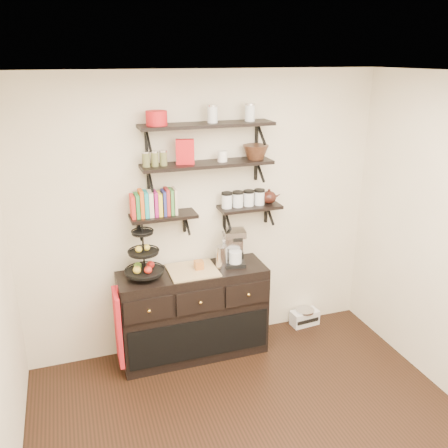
# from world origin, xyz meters

# --- Properties ---
(ceiling) EXTENTS (3.50, 3.50, 0.02)m
(ceiling) POSITION_xyz_m (0.00, 0.00, 2.70)
(ceiling) COLOR white
(ceiling) RESTS_ON back_wall
(back_wall) EXTENTS (3.50, 0.02, 2.70)m
(back_wall) POSITION_xyz_m (0.00, 1.75, 1.35)
(back_wall) COLOR white
(back_wall) RESTS_ON ground
(shelf_top) EXTENTS (1.20, 0.27, 0.23)m
(shelf_top) POSITION_xyz_m (0.00, 1.62, 2.23)
(shelf_top) COLOR black
(shelf_top) RESTS_ON back_wall
(shelf_mid) EXTENTS (1.20, 0.27, 0.23)m
(shelf_mid) POSITION_xyz_m (0.00, 1.62, 1.88)
(shelf_mid) COLOR black
(shelf_mid) RESTS_ON back_wall
(shelf_low_left) EXTENTS (0.60, 0.25, 0.23)m
(shelf_low_left) POSITION_xyz_m (-0.42, 1.63, 1.43)
(shelf_low_left) COLOR black
(shelf_low_left) RESTS_ON back_wall
(shelf_low_right) EXTENTS (0.60, 0.25, 0.23)m
(shelf_low_right) POSITION_xyz_m (0.42, 1.63, 1.43)
(shelf_low_right) COLOR black
(shelf_low_right) RESTS_ON back_wall
(cookbooks) EXTENTS (0.40, 0.15, 0.26)m
(cookbooks) POSITION_xyz_m (-0.49, 1.63, 1.57)
(cookbooks) COLOR red
(cookbooks) RESTS_ON shelf_low_left
(glass_canisters) EXTENTS (0.43, 0.10, 0.13)m
(glass_canisters) POSITION_xyz_m (0.36, 1.63, 1.51)
(glass_canisters) COLOR silver
(glass_canisters) RESTS_ON shelf_low_right
(sideboard) EXTENTS (1.40, 0.50, 0.92)m
(sideboard) POSITION_xyz_m (-0.19, 1.51, 0.45)
(sideboard) COLOR black
(sideboard) RESTS_ON floor
(fruit_stand) EXTENTS (0.35, 0.35, 0.52)m
(fruit_stand) POSITION_xyz_m (-0.63, 1.52, 1.08)
(fruit_stand) COLOR black
(fruit_stand) RESTS_ON sideboard
(candle) EXTENTS (0.08, 0.08, 0.08)m
(candle) POSITION_xyz_m (-0.13, 1.51, 0.96)
(candle) COLOR #AA6127
(candle) RESTS_ON sideboard
(coffee_maker) EXTENTS (0.23, 0.22, 0.36)m
(coffee_maker) POSITION_xyz_m (0.23, 1.54, 1.07)
(coffee_maker) COLOR black
(coffee_maker) RESTS_ON sideboard
(thermal_carafe) EXTENTS (0.11, 0.11, 0.22)m
(thermal_carafe) POSITION_xyz_m (0.09, 1.49, 1.01)
(thermal_carafe) COLOR silver
(thermal_carafe) RESTS_ON sideboard
(apron) EXTENTS (0.04, 0.30, 0.70)m
(apron) POSITION_xyz_m (-0.92, 1.41, 0.50)
(apron) COLOR #AF1216
(apron) RESTS_ON sideboard
(radio) EXTENTS (0.31, 0.22, 0.18)m
(radio) POSITION_xyz_m (1.10, 1.64, 0.09)
(radio) COLOR silver
(radio) RESTS_ON floor
(recipe_box) EXTENTS (0.17, 0.10, 0.22)m
(recipe_box) POSITION_xyz_m (-0.20, 1.61, 2.01)
(recipe_box) COLOR red
(recipe_box) RESTS_ON shelf_mid
(walnut_bowl) EXTENTS (0.24, 0.24, 0.13)m
(walnut_bowl) POSITION_xyz_m (0.46, 1.61, 1.96)
(walnut_bowl) COLOR black
(walnut_bowl) RESTS_ON shelf_mid
(ramekins) EXTENTS (0.09, 0.09, 0.10)m
(ramekins) POSITION_xyz_m (0.14, 1.61, 1.95)
(ramekins) COLOR white
(ramekins) RESTS_ON shelf_mid
(teapot) EXTENTS (0.20, 0.15, 0.15)m
(teapot) POSITION_xyz_m (0.62, 1.63, 1.52)
(teapot) COLOR black
(teapot) RESTS_ON shelf_low_right
(red_pot) EXTENTS (0.18, 0.18, 0.12)m
(red_pot) POSITION_xyz_m (-0.44, 1.61, 2.31)
(red_pot) COLOR red
(red_pot) RESTS_ON shelf_top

